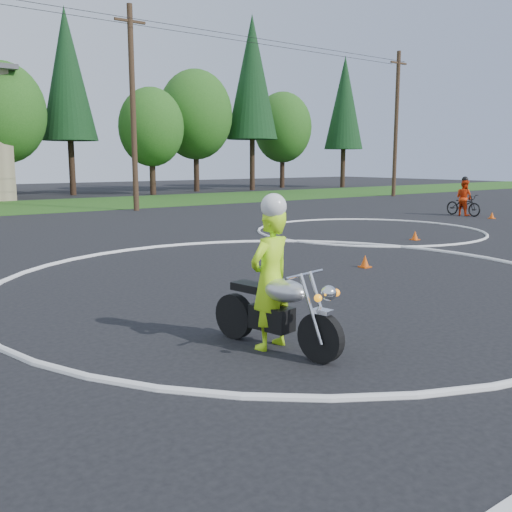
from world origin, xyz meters
TOP-DOWN VIEW (x-y plane):
  - ground at (0.00, 0.00)m, footprint 120.00×120.00m
  - grass_strip at (0.00, 27.00)m, footprint 120.00×10.00m
  - course_markings at (2.17, 4.35)m, footprint 19.05×19.05m
  - primary_motorcycle at (-2.93, -0.23)m, footprint 0.75×2.13m
  - rider_primary_grp at (-2.95, -0.10)m, footprint 0.77×0.58m
  - rider_second_grp at (15.92, 9.37)m, footprint 0.85×1.94m
  - traffic_cones at (3.73, 3.51)m, footprint 23.43×12.36m
  - treeline at (14.78, 34.61)m, footprint 38.20×8.10m
  - utility_poles at (5.00, 21.00)m, footprint 41.60×1.12m

SIDE VIEW (x-z plane):
  - ground at x=0.00m, z-range 0.00..0.00m
  - course_markings at x=2.17m, z-range -0.05..0.07m
  - grass_strip at x=0.00m, z-range 0.00..0.02m
  - traffic_cones at x=3.73m, z-range -0.01..0.29m
  - primary_motorcycle at x=-2.93m, z-range -0.02..1.11m
  - rider_second_grp at x=15.92m, z-range -0.27..1.54m
  - rider_primary_grp at x=-2.95m, z-range -0.04..2.06m
  - utility_poles at x=5.00m, z-range 0.20..10.20m
  - treeline at x=14.78m, z-range -0.64..13.88m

